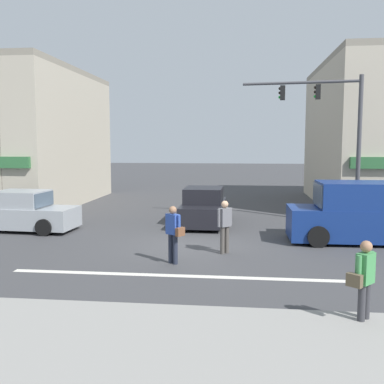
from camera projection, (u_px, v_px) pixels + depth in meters
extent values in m
plane|color=#3D3D3F|center=(193.00, 245.00, 15.18)|extent=(120.00, 120.00, 0.00)
cube|color=silver|center=(179.00, 276.00, 11.72)|extent=(9.00, 0.24, 0.01)
cube|color=gray|center=(132.00, 368.00, 6.77)|extent=(40.00, 5.00, 0.16)
cylinder|color=brown|center=(1.00, 139.00, 19.84)|extent=(0.22, 0.22, 7.21)
cylinder|color=brown|center=(382.00, 136.00, 22.59)|extent=(0.22, 0.22, 7.62)
cylinder|color=#47474C|center=(359.00, 151.00, 18.43)|extent=(0.18, 0.18, 6.20)
cylinder|color=#47474C|center=(301.00, 83.00, 18.67)|extent=(4.78, 0.72, 0.12)
cube|color=black|center=(318.00, 92.00, 18.55)|extent=(0.23, 0.26, 0.60)
sphere|color=black|center=(315.00, 88.00, 18.56)|extent=(0.12, 0.12, 0.12)
sphere|color=black|center=(315.00, 92.00, 18.58)|extent=(0.12, 0.12, 0.12)
sphere|color=green|center=(315.00, 96.00, 18.60)|extent=(0.12, 0.12, 0.12)
cube|color=black|center=(283.00, 93.00, 18.89)|extent=(0.23, 0.26, 0.60)
sphere|color=black|center=(280.00, 89.00, 18.89)|extent=(0.12, 0.12, 0.12)
sphere|color=black|center=(280.00, 93.00, 18.91)|extent=(0.12, 0.12, 0.12)
sphere|color=green|center=(280.00, 97.00, 18.93)|extent=(0.12, 0.12, 0.12)
cube|color=navy|center=(356.00, 223.00, 15.61)|extent=(4.62, 1.89, 1.10)
cube|color=navy|center=(366.00, 195.00, 15.47)|extent=(3.22, 1.84, 0.90)
cube|color=#475666|center=(318.00, 195.00, 15.63)|extent=(0.08, 1.66, 0.76)
cylinder|color=black|center=(318.00, 237.00, 14.88)|extent=(0.72, 0.21, 0.72)
cylinder|color=black|center=(309.00, 226.00, 16.70)|extent=(0.72, 0.21, 0.72)
cube|color=black|center=(204.00, 212.00, 19.09)|extent=(1.75, 4.12, 0.80)
cube|color=black|center=(204.00, 195.00, 18.91)|extent=(1.58, 1.92, 0.64)
cube|color=#475666|center=(206.00, 193.00, 19.87)|extent=(1.44, 0.08, 0.54)
cylinder|color=black|center=(188.00, 212.00, 20.47)|extent=(0.19, 0.64, 0.64)
cylinder|color=black|center=(225.00, 213.00, 20.26)|extent=(0.19, 0.64, 0.64)
cylinder|color=black|center=(180.00, 221.00, 17.97)|extent=(0.19, 0.64, 0.64)
cylinder|color=black|center=(222.00, 222.00, 17.76)|extent=(0.19, 0.64, 0.64)
cube|color=#999EA3|center=(24.00, 217.00, 17.72)|extent=(4.19, 1.94, 0.80)
cube|color=#999EA3|center=(21.00, 199.00, 17.66)|extent=(1.99, 1.67, 0.64)
cube|color=#475666|center=(44.00, 199.00, 17.50)|extent=(0.15, 1.44, 0.54)
cylinder|color=black|center=(64.00, 220.00, 18.36)|extent=(0.65, 0.22, 0.64)
cylinder|color=black|center=(44.00, 227.00, 16.70)|extent=(0.65, 0.22, 0.64)
cylinder|color=black|center=(7.00, 218.00, 18.79)|extent=(0.65, 0.22, 0.64)
cylinder|color=#333338|center=(366.00, 304.00, 8.46)|extent=(0.14, 0.14, 0.86)
cylinder|color=#333338|center=(361.00, 307.00, 8.34)|extent=(0.14, 0.14, 0.86)
cube|color=#3F8C4C|center=(365.00, 268.00, 8.32)|extent=(0.40, 0.42, 0.58)
sphere|color=#9E7051|center=(366.00, 247.00, 8.27)|extent=(0.22, 0.22, 0.22)
cylinder|color=#3F8C4C|center=(372.00, 266.00, 8.48)|extent=(0.09, 0.09, 0.56)
cylinder|color=#3F8C4C|center=(359.00, 271.00, 8.16)|extent=(0.09, 0.09, 0.56)
cube|color=brown|center=(354.00, 280.00, 8.15)|extent=(0.29, 0.28, 0.24)
cylinder|color=#232838|center=(171.00, 248.00, 12.94)|extent=(0.14, 0.14, 0.86)
cylinder|color=#232838|center=(175.00, 249.00, 12.82)|extent=(0.14, 0.14, 0.86)
cube|color=#2D4CA5|center=(173.00, 224.00, 12.80)|extent=(0.42, 0.39, 0.58)
sphere|color=#9E7051|center=(173.00, 210.00, 12.76)|extent=(0.22, 0.22, 0.22)
cylinder|color=#2D4CA5|center=(167.00, 223.00, 12.96)|extent=(0.09, 0.09, 0.56)
cylinder|color=#2D4CA5|center=(179.00, 225.00, 12.64)|extent=(0.09, 0.09, 0.56)
cube|color=brown|center=(180.00, 232.00, 12.58)|extent=(0.26, 0.30, 0.24)
cylinder|color=#4C4742|center=(222.00, 240.00, 14.00)|extent=(0.14, 0.14, 0.86)
cylinder|color=#4C4742|center=(227.00, 240.00, 14.11)|extent=(0.14, 0.14, 0.86)
cube|color=slate|center=(225.00, 217.00, 13.97)|extent=(0.41, 0.41, 0.58)
sphere|color=tan|center=(225.00, 204.00, 13.93)|extent=(0.22, 0.22, 0.22)
cylinder|color=slate|center=(219.00, 218.00, 13.83)|extent=(0.09, 0.09, 0.56)
cylinder|color=slate|center=(231.00, 217.00, 14.11)|extent=(0.09, 0.09, 0.56)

